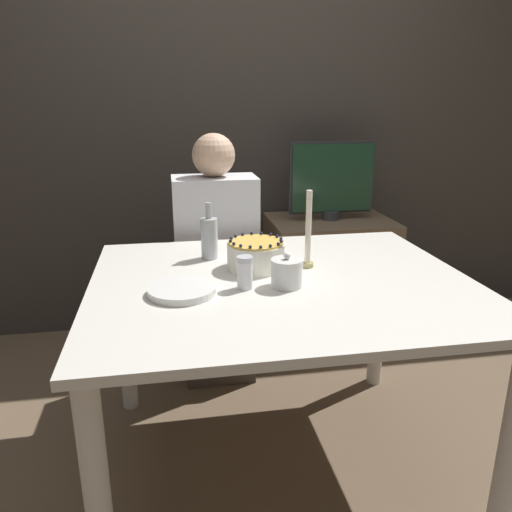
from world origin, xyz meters
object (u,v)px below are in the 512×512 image
at_px(sugar_bowl, 288,273).
at_px(bottle, 209,237).
at_px(sugar_shaker, 245,272).
at_px(candle, 308,236).
at_px(tv_monitor, 332,180).
at_px(cake, 256,255).
at_px(person_man_blue_shirt, 217,275).

relative_size(sugar_bowl, bottle, 0.53).
height_order(sugar_shaker, candle, candle).
relative_size(candle, bottle, 1.30).
xyz_separation_m(candle, tv_monitor, (0.42, 0.99, 0.05)).
bearing_deg(cake, candle, -4.60).
height_order(sugar_shaker, person_man_blue_shirt, person_man_blue_shirt).
xyz_separation_m(sugar_shaker, person_man_blue_shirt, (-0.02, 0.81, -0.29)).
distance_m(cake, candle, 0.20).
xyz_separation_m(sugar_bowl, candle, (0.12, 0.19, 0.07)).
height_order(cake, sugar_shaker, cake).
relative_size(bottle, tv_monitor, 0.45).
bearing_deg(person_man_blue_shirt, bottle, 81.70).
bearing_deg(cake, tv_monitor, 57.82).
distance_m(sugar_bowl, person_man_blue_shirt, 0.88).
bearing_deg(person_man_blue_shirt, sugar_shaker, 91.28).
distance_m(candle, person_man_blue_shirt, 0.78).
xyz_separation_m(cake, bottle, (-0.16, 0.16, 0.03)).
bearing_deg(cake, sugar_shaker, -110.25).
distance_m(sugar_bowl, sugar_shaker, 0.14).
bearing_deg(tv_monitor, sugar_bowl, -114.70).
xyz_separation_m(sugar_bowl, bottle, (-0.23, 0.36, 0.04)).
bearing_deg(person_man_blue_shirt, cake, 98.36).
bearing_deg(sugar_bowl, cake, 109.61).
bearing_deg(bottle, person_man_blue_shirt, 81.70).
relative_size(sugar_bowl, tv_monitor, 0.24).
distance_m(sugar_shaker, tv_monitor, 1.36).
height_order(cake, sugar_bowl, sugar_bowl).
xyz_separation_m(cake, candle, (0.19, -0.02, 0.07)).
distance_m(sugar_shaker, person_man_blue_shirt, 0.86).
bearing_deg(candle, bottle, 154.08).
bearing_deg(bottle, cake, -44.44).
relative_size(cake, candle, 0.74).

